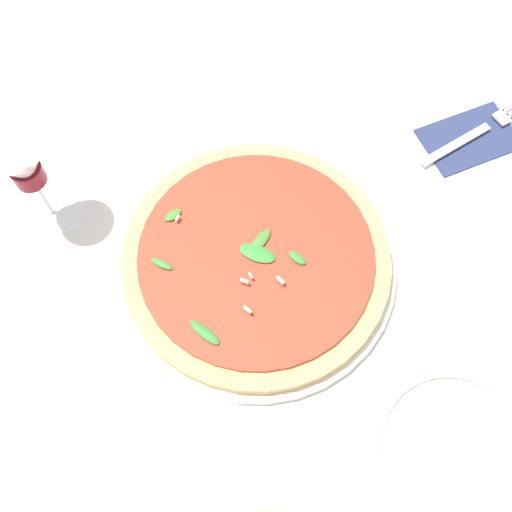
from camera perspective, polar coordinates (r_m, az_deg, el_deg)
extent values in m
plane|color=silver|center=(0.80, -1.95, 0.45)|extent=(6.00, 6.00, 0.00)
cylinder|color=silver|center=(0.78, 0.00, -0.75)|extent=(0.37, 0.37, 0.01)
cylinder|color=tan|center=(0.77, 0.00, -0.28)|extent=(0.35, 0.35, 0.02)
cylinder|color=#B73823|center=(0.76, 0.00, 0.10)|extent=(0.30, 0.30, 0.01)
ellipsoid|color=#3C7B29|center=(0.79, -7.90, 3.88)|extent=(0.03, 0.02, 0.01)
ellipsoid|color=#327F31|center=(0.75, 0.09, 0.26)|extent=(0.05, 0.05, 0.01)
ellipsoid|color=#31732F|center=(0.72, -4.92, -7.27)|extent=(0.03, 0.05, 0.01)
ellipsoid|color=#378432|center=(0.76, -9.01, -0.75)|extent=(0.03, 0.03, 0.01)
ellipsoid|color=#3F762D|center=(0.76, 0.42, 1.45)|extent=(0.04, 0.03, 0.01)
ellipsoid|color=#307C2F|center=(0.75, 3.95, -0.18)|extent=(0.02, 0.03, 0.01)
cube|color=#EFE5C6|center=(0.72, -0.82, -5.16)|extent=(0.01, 0.01, 0.01)
cube|color=#EFE5C6|center=(0.73, 2.34, -2.35)|extent=(0.01, 0.01, 0.01)
cube|color=#EFE5C6|center=(0.73, -1.13, -2.44)|extent=(0.01, 0.01, 0.01)
cube|color=#EFE5C6|center=(0.74, -0.52, -1.90)|extent=(0.00, 0.01, 0.00)
cube|color=#EFE5C6|center=(0.78, -7.49, 3.56)|extent=(0.01, 0.01, 0.00)
cylinder|color=white|center=(0.87, -18.87, 4.00)|extent=(0.08, 0.08, 0.00)
cylinder|color=white|center=(0.84, -19.67, 5.33)|extent=(0.01, 0.01, 0.08)
cone|color=white|center=(0.78, -21.37, 8.09)|extent=(0.07, 0.07, 0.07)
cylinder|color=maroon|center=(0.79, -20.89, 7.32)|extent=(0.04, 0.04, 0.03)
cube|color=navy|center=(0.94, 19.69, 10.55)|extent=(0.14, 0.10, 0.01)
cube|color=silver|center=(0.92, 18.48, 10.04)|extent=(0.12, 0.02, 0.00)
cube|color=silver|center=(0.98, 22.42, 12.09)|extent=(0.02, 0.03, 0.00)
cube|color=silver|center=(0.99, 23.15, 13.00)|extent=(0.04, 0.01, 0.00)
cylinder|color=silver|center=(0.76, 18.55, -17.47)|extent=(0.20, 0.20, 0.01)
torus|color=silver|center=(0.75, 18.73, -17.38)|extent=(0.19, 0.19, 0.01)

